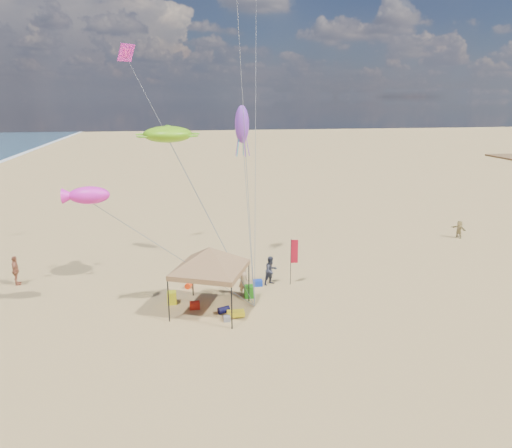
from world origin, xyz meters
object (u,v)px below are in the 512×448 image
object	(u,v)px
cooler_red	(195,305)
person_near_a	(243,281)
person_far_a	(16,271)
canopy_tent	(209,250)
cooler_blue	(258,283)
person_far_c	(459,229)
feather_flag	(293,254)
beach_cart	(236,313)
chair_green	(249,291)
chair_yellow	(172,298)
person_near_b	(271,271)
person_near_c	(217,267)

from	to	relation	value
cooler_red	person_near_a	world-z (taller)	person_near_a
person_far_a	canopy_tent	bearing A→B (deg)	-128.43
cooler_blue	person_far_c	distance (m)	19.18
feather_flag	beach_cart	xyz separation A→B (m)	(-3.99, -3.75, -1.75)
chair_green	beach_cart	bearing A→B (deg)	-114.34
chair_yellow	person_near_a	world-z (taller)	person_near_a
chair_green	person_near_a	xyz separation A→B (m)	(-0.28, 0.35, 0.54)
person_near_a	person_near_b	size ratio (longest dim) A/B	1.00
person_near_b	person_far_c	bearing A→B (deg)	-4.32
person_near_c	person_far_a	bearing A→B (deg)	20.15
chair_green	beach_cart	size ratio (longest dim) A/B	0.78
chair_yellow	person_near_a	size ratio (longest dim) A/B	0.39
feather_flag	person_far_c	bearing A→B (deg)	24.91
feather_flag	person_far_a	bearing A→B (deg)	170.55
person_far_c	feather_flag	bearing A→B (deg)	-87.46
cooler_blue	canopy_tent	bearing A→B (deg)	-135.90
canopy_tent	beach_cart	distance (m)	3.60
chair_green	person_far_c	distance (m)	20.49
person_far_c	person_far_a	bearing A→B (deg)	-104.42
person_far_a	chair_yellow	bearing A→B (deg)	-127.12
cooler_red	chair_yellow	distance (m)	1.50
cooler_blue	person_near_b	xyz separation A→B (m)	(0.84, 0.12, 0.70)
canopy_tent	person_far_a	world-z (taller)	canopy_tent
feather_flag	person_far_a	world-z (taller)	feather_flag
person_far_a	cooler_blue	bearing A→B (deg)	-112.66
person_near_c	feather_flag	bearing A→B (deg)	-177.60
beach_cart	person_far_a	world-z (taller)	person_far_a
feather_flag	person_near_b	world-z (taller)	feather_flag
canopy_tent	chair_green	size ratio (longest dim) A/B	8.83
person_far_c	beach_cart	bearing A→B (deg)	-83.07
person_near_b	cooler_red	bearing A→B (deg)	-177.42
cooler_red	person_far_c	xyz separation A→B (m)	(21.69, 9.67, 0.55)
cooler_blue	person_near_a	size ratio (longest dim) A/B	0.30
chair_yellow	cooler_blue	bearing A→B (deg)	18.14
person_near_c	person_far_c	xyz separation A→B (m)	(20.08, 5.45, -0.02)
person_near_a	person_far_a	distance (m)	13.92
cooler_red	person_near_a	xyz separation A→B (m)	(2.84, 1.35, 0.70)
feather_flag	person_far_c	size ratio (longest dim) A/B	1.98
canopy_tent	person_far_a	xyz separation A→B (m)	(-11.39, 5.58, -2.54)
chair_yellow	person_far_c	bearing A→B (deg)	21.02
feather_flag	chair_green	size ratio (longest dim) A/B	4.16
cooler_blue	person_near_a	world-z (taller)	person_near_a
chair_green	chair_yellow	distance (m)	4.35
canopy_tent	person_near_c	bearing A→B (deg)	80.64
person_near_c	chair_green	bearing A→B (deg)	139.74
feather_flag	person_near_a	bearing A→B (deg)	-161.80
cooler_red	person_far_a	xyz separation A→B (m)	(-10.54, 5.17, 0.73)
cooler_red	person_far_a	world-z (taller)	person_far_a
cooler_red	chair_green	size ratio (longest dim) A/B	0.77
cooler_red	chair_yellow	xyz separation A→B (m)	(-1.22, 0.86, 0.16)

